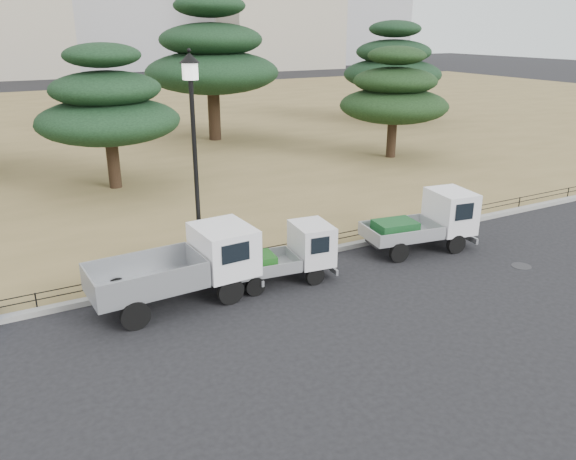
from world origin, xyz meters
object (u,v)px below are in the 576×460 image
truck_kei_front (288,254)px  truck_large (184,265)px  street_lamp (193,130)px  truck_kei_rear (426,222)px

truck_kei_front → truck_large: bearing=-176.7°
truck_kei_front → street_lamp: (-2.10, 1.51, 3.54)m
truck_large → truck_kei_rear: size_ratio=1.17×
truck_kei_front → street_lamp: 4.38m
truck_large → street_lamp: bearing=52.2°
truck_large → truck_kei_front: bearing=-5.9°
truck_large → street_lamp: 3.68m
street_lamp → truck_large: bearing=-124.7°
street_lamp → truck_kei_front: bearing=-35.7°
truck_large → truck_kei_rear: truck_large is taller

